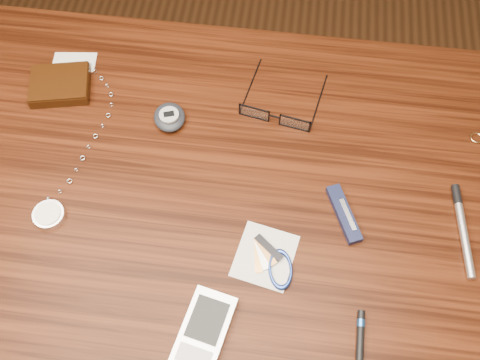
# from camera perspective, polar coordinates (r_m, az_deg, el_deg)

# --- Properties ---
(ground) EXTENTS (3.80, 3.80, 0.00)m
(ground) POSITION_cam_1_polar(r_m,az_deg,el_deg) (1.58, -2.32, -13.44)
(ground) COLOR #472814
(ground) RESTS_ON ground
(desk) EXTENTS (1.00, 0.70, 0.75)m
(desk) POSITION_cam_1_polar(r_m,az_deg,el_deg) (0.97, -3.67, -3.06)
(desk) COLOR #381609
(desk) RESTS_ON ground
(wallet_and_card) EXTENTS (0.12, 0.15, 0.02)m
(wallet_and_card) POSITION_cam_1_polar(r_m,az_deg,el_deg) (1.03, -18.61, 9.66)
(wallet_and_card) COLOR black
(wallet_and_card) RESTS_ON desk
(eyeglasses) EXTENTS (0.15, 0.15, 0.03)m
(eyeglasses) POSITION_cam_1_polar(r_m,az_deg,el_deg) (0.94, 3.82, 6.94)
(eyeglasses) COLOR black
(eyeglasses) RESTS_ON desk
(gold_ring) EXTENTS (0.03, 0.03, 0.00)m
(gold_ring) POSITION_cam_1_polar(r_m,az_deg,el_deg) (1.01, 23.91, 4.14)
(gold_ring) COLOR #E6AE68
(gold_ring) RESTS_ON desk
(pocket_watch) EXTENTS (0.08, 0.34, 0.02)m
(pocket_watch) POSITION_cam_1_polar(r_m,az_deg,el_deg) (0.90, -19.45, -2.90)
(pocket_watch) COLOR white
(pocket_watch) RESTS_ON desk
(pda_phone) EXTENTS (0.08, 0.13, 0.02)m
(pda_phone) POSITION_cam_1_polar(r_m,az_deg,el_deg) (0.79, -3.87, -15.77)
(pda_phone) COLOR silver
(pda_phone) RESTS_ON desk
(pedometer) EXTENTS (0.07, 0.08, 0.03)m
(pedometer) POSITION_cam_1_polar(r_m,az_deg,el_deg) (0.95, -7.54, 6.68)
(pedometer) COLOR black
(pedometer) RESTS_ON desk
(notepad_keys) EXTENTS (0.11, 0.11, 0.01)m
(notepad_keys) POSITION_cam_1_polar(r_m,az_deg,el_deg) (0.82, 3.51, -8.74)
(notepad_keys) COLOR white
(notepad_keys) RESTS_ON desk
(pocket_knife) EXTENTS (0.06, 0.10, 0.01)m
(pocket_knife) POSITION_cam_1_polar(r_m,az_deg,el_deg) (0.86, 11.02, -3.56)
(pocket_knife) COLOR #121337
(pocket_knife) RESTS_ON desk
(silver_pen) EXTENTS (0.03, 0.16, 0.01)m
(silver_pen) POSITION_cam_1_polar(r_m,az_deg,el_deg) (0.91, 22.57, -4.23)
(silver_pen) COLOR silver
(silver_pen) RESTS_ON desk
(black_blue_pen) EXTENTS (0.01, 0.08, 0.01)m
(black_blue_pen) POSITION_cam_1_polar(r_m,az_deg,el_deg) (0.80, 12.72, -16.06)
(black_blue_pen) COLOR black
(black_blue_pen) RESTS_ON desk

